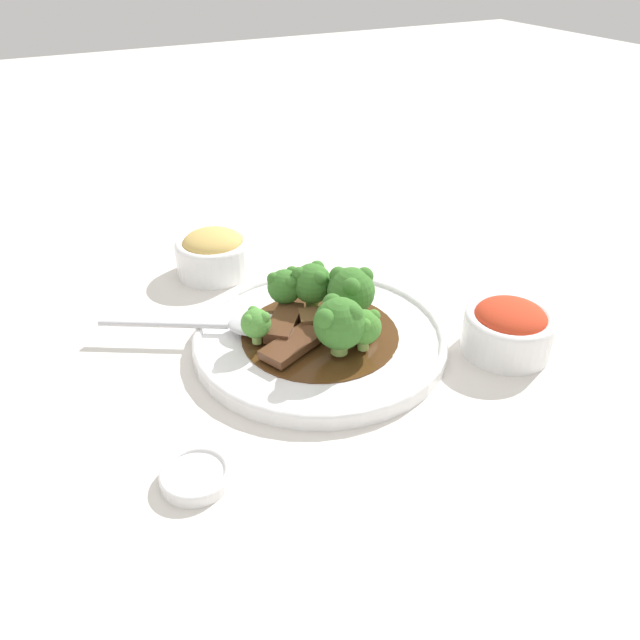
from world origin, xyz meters
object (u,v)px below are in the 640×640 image
object	(u,v)px
beef_strip_3	(324,318)
side_bowl_kimchi	(508,328)
beef_strip_2	(284,323)
broccoli_floret_4	(285,286)
beef_strip_1	(349,328)
main_plate	(320,338)
broccoli_floret_5	(256,323)
broccoli_floret_2	(336,324)
broccoli_floret_1	(312,283)
beef_strip_0	(293,345)
serving_spoon	(242,324)
broccoli_floret_3	(351,290)
side_bowl_appetizer	(213,252)
broccoli_floret_0	(364,326)
sauce_dish	(196,475)

from	to	relation	value
beef_strip_3	side_bowl_kimchi	bearing A→B (deg)	-34.38
beef_strip_2	broccoli_floret_4	distance (m)	0.05
beef_strip_1	beef_strip_2	xyz separation A→B (m)	(-0.06, 0.04, -0.00)
main_plate	broccoli_floret_5	world-z (taller)	broccoli_floret_5
broccoli_floret_2	side_bowl_kimchi	distance (m)	0.20
broccoli_floret_1	side_bowl_kimchi	size ratio (longest dim) A/B	0.58
beef_strip_3	side_bowl_kimchi	distance (m)	0.21
main_plate	beef_strip_0	world-z (taller)	beef_strip_0
broccoli_floret_4	broccoli_floret_5	size ratio (longest dim) A/B	1.19
broccoli_floret_1	broccoli_floret_2	size ratio (longest dim) A/B	0.89
beef_strip_0	beef_strip_1	xyz separation A→B (m)	(0.07, -0.00, 0.00)
beef_strip_2	serving_spoon	bearing A→B (deg)	156.59
broccoli_floret_3	beef_strip_2	bearing A→B (deg)	168.38
beef_strip_3	broccoli_floret_3	size ratio (longest dim) A/B	0.99
main_plate	beef_strip_1	distance (m)	0.04
side_bowl_kimchi	broccoli_floret_5	bearing A→B (deg)	155.41
broccoli_floret_2	side_bowl_appetizer	world-z (taller)	broccoli_floret_2
main_plate	broccoli_floret_4	distance (m)	0.08
broccoli_floret_3	serving_spoon	xyz separation A→B (m)	(-0.12, 0.03, -0.03)
beef_strip_1	broccoli_floret_3	bearing A→B (deg)	57.66
beef_strip_1	side_bowl_appetizer	size ratio (longest dim) A/B	0.65
main_plate	serving_spoon	xyz separation A→B (m)	(-0.08, 0.04, 0.02)
side_bowl_appetizer	broccoli_floret_4	bearing A→B (deg)	-77.42
beef_strip_0	serving_spoon	size ratio (longest dim) A/B	0.41
beef_strip_2	broccoli_floret_0	size ratio (longest dim) A/B	1.56
broccoli_floret_0	side_bowl_kimchi	bearing A→B (deg)	-18.69
beef_strip_0	broccoli_floret_1	world-z (taller)	broccoli_floret_1
broccoli_floret_3	broccoli_floret_0	bearing A→B (deg)	-107.02
broccoli_floret_1	broccoli_floret_2	bearing A→B (deg)	-101.56
beef_strip_1	broccoli_floret_4	distance (m)	0.09
beef_strip_1	sauce_dish	size ratio (longest dim) A/B	1.06
broccoli_floret_0	main_plate	bearing A→B (deg)	117.05
broccoli_floret_0	broccoli_floret_2	world-z (taller)	broccoli_floret_2
beef_strip_0	broccoli_floret_3	size ratio (longest dim) A/B	1.30
beef_strip_0	broccoli_floret_1	size ratio (longest dim) A/B	1.42
beef_strip_2	broccoli_floret_0	bearing A→B (deg)	-52.18
broccoli_floret_4	beef_strip_1	bearing A→B (deg)	-63.65
broccoli_floret_1	broccoli_floret_2	xyz separation A→B (m)	(-0.02, -0.09, 0.00)
broccoli_floret_4	side_bowl_kimchi	bearing A→B (deg)	-40.65
beef_strip_0	broccoli_floret_0	world-z (taller)	broccoli_floret_0
main_plate	beef_strip_3	distance (m)	0.02
main_plate	beef_strip_1	xyz separation A→B (m)	(0.03, -0.02, 0.02)
side_bowl_appetizer	beef_strip_2	bearing A→B (deg)	-85.42
side_bowl_appetizer	sauce_dish	xyz separation A→B (m)	(-0.14, -0.35, -0.02)
broccoli_floret_5	beef_strip_2	bearing A→B (deg)	18.38
broccoli_floret_0	broccoli_floret_2	size ratio (longest dim) A/B	0.72
beef_strip_1	broccoli_floret_5	size ratio (longest dim) A/B	1.59
side_bowl_appetizer	broccoli_floret_1	bearing A→B (deg)	-70.02
beef_strip_2	broccoli_floret_4	bearing A→B (deg)	63.54
beef_strip_0	serving_spoon	world-z (taller)	serving_spoon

